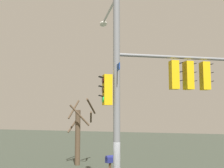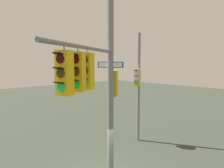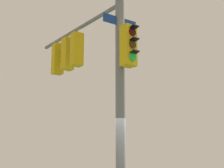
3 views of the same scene
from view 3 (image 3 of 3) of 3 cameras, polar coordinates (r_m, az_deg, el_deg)
The scene contains 1 object.
main_signal_pole_assembly at distance 9.93m, azimuth -2.94°, elevation 6.58°, with size 3.36×5.71×8.25m.
Camera 3 is at (1.65, 8.63, 1.41)m, focal length 54.22 mm.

